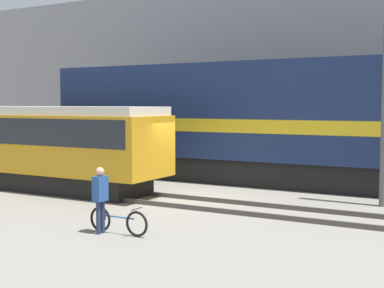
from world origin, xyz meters
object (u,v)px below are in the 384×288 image
at_px(freight_locomotive, 252,120).
at_px(person, 100,194).
at_px(streetcar, 22,141).
at_px(bicycle, 118,221).

height_order(freight_locomotive, person, freight_locomotive).
bearing_deg(freight_locomotive, person, -88.99).
distance_m(freight_locomotive, person, 9.69).
bearing_deg(person, freight_locomotive, 91.01).
xyz_separation_m(freight_locomotive, person, (0.17, -9.58, -1.51)).
bearing_deg(streetcar, freight_locomotive, 36.96).
height_order(freight_locomotive, streetcar, freight_locomotive).
distance_m(streetcar, person, 8.42).
height_order(streetcar, bicycle, streetcar).
bearing_deg(streetcar, person, -30.67).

